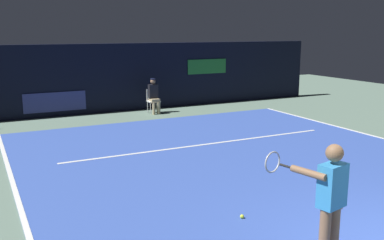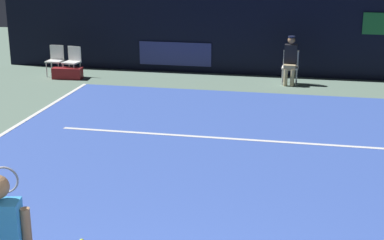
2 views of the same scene
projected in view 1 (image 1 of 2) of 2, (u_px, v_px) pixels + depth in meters
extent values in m
plane|color=slate|center=(246.00, 165.00, 10.21)|extent=(32.02, 32.02, 0.00)
cube|color=#3856B2|center=(246.00, 165.00, 10.21)|extent=(10.04, 11.80, 0.01)
cube|color=white|center=(18.00, 202.00, 8.02)|extent=(0.10, 11.80, 0.01)
cube|color=white|center=(204.00, 145.00, 12.02)|extent=(7.83, 0.10, 0.01)
cube|color=black|center=(130.00, 77.00, 17.10)|extent=(16.65, 0.30, 2.60)
cube|color=navy|center=(55.00, 102.00, 15.83)|extent=(2.20, 0.04, 0.70)
cube|color=#1E6B2D|center=(207.00, 66.00, 18.37)|extent=(1.80, 0.04, 0.60)
cylinder|color=#8C6647|center=(333.00, 238.00, 5.65)|extent=(0.14, 0.14, 0.92)
cube|color=#338CD1|center=(332.00, 186.00, 5.44)|extent=(0.40, 0.29, 0.56)
sphere|color=#8C6647|center=(335.00, 153.00, 5.35)|extent=(0.22, 0.22, 0.22)
cylinder|color=#8C6647|center=(308.00, 173.00, 5.45)|extent=(0.19, 0.51, 0.09)
cylinder|color=#8C6647|center=(341.00, 187.00, 5.61)|extent=(0.09, 0.09, 0.56)
cylinder|color=black|center=(289.00, 167.00, 5.68)|extent=(0.10, 0.30, 0.03)
torus|color=#B2B2B7|center=(273.00, 162.00, 5.89)|extent=(0.30, 0.09, 0.30)
cube|color=white|center=(154.00, 101.00, 16.55)|extent=(0.45, 0.41, 0.04)
cube|color=white|center=(152.00, 94.00, 16.68)|extent=(0.42, 0.04, 0.42)
cylinder|color=#B2B2B7|center=(151.00, 108.00, 16.37)|extent=(0.03, 0.03, 0.46)
cylinder|color=#B2B2B7|center=(160.00, 108.00, 16.52)|extent=(0.03, 0.03, 0.46)
cylinder|color=#B2B2B7|center=(148.00, 107.00, 16.67)|extent=(0.03, 0.03, 0.46)
cylinder|color=#B2B2B7|center=(157.00, 106.00, 16.83)|extent=(0.03, 0.03, 0.46)
cube|color=tan|center=(154.00, 100.00, 16.47)|extent=(0.33, 0.41, 0.14)
cylinder|color=tan|center=(154.00, 108.00, 16.33)|extent=(0.11, 0.11, 0.46)
cylinder|color=tan|center=(158.00, 108.00, 16.40)|extent=(0.11, 0.11, 0.46)
cube|color=black|center=(153.00, 91.00, 16.51)|extent=(0.35, 0.23, 0.52)
sphere|color=#8C6647|center=(153.00, 81.00, 16.44)|extent=(0.20, 0.20, 0.20)
cylinder|color=#141933|center=(153.00, 79.00, 16.42)|extent=(0.19, 0.19, 0.04)
sphere|color=#CCE033|center=(242.00, 216.00, 7.31)|extent=(0.07, 0.07, 0.07)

